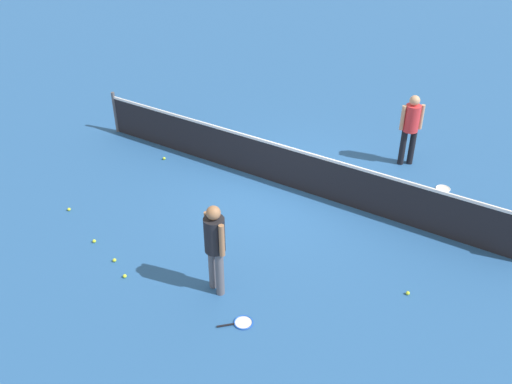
{
  "coord_description": "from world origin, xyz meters",
  "views": [
    {
      "loc": [
        5.02,
        -9.24,
        6.57
      ],
      "look_at": [
        0.33,
        -1.76,
        0.9
      ],
      "focal_mm": 39.64,
      "sensor_mm": 36.0,
      "label": 1
    }
  ],
  "objects_px": {
    "tennis_ball_by_net": "(408,293)",
    "tennis_ball_baseline": "(94,241)",
    "tennis_racket_near_player": "(242,323)",
    "tennis_ball_stray_left": "(164,158)",
    "tennis_ball_near_player": "(69,209)",
    "tennis_ball_midcourt": "(114,260)",
    "tennis_racket_far_player": "(443,189)",
    "player_far_side": "(411,124)",
    "tennis_ball_stray_right": "(125,276)",
    "player_near_side": "(215,242)"
  },
  "relations": [
    {
      "from": "tennis_ball_by_net",
      "to": "player_near_side",
      "type": "bearing_deg",
      "value": -150.09
    },
    {
      "from": "player_far_side",
      "to": "tennis_ball_midcourt",
      "type": "height_order",
      "value": "player_far_side"
    },
    {
      "from": "tennis_racket_far_player",
      "to": "tennis_ball_stray_left",
      "type": "bearing_deg",
      "value": -159.92
    },
    {
      "from": "tennis_racket_far_player",
      "to": "tennis_ball_baseline",
      "type": "relative_size",
      "value": 9.2
    },
    {
      "from": "tennis_ball_near_player",
      "to": "tennis_ball_stray_right",
      "type": "xyz_separation_m",
      "value": [
        2.4,
        -0.92,
        0.0
      ]
    },
    {
      "from": "tennis_ball_stray_left",
      "to": "tennis_ball_by_net",
      "type": "bearing_deg",
      "value": -12.18
    },
    {
      "from": "tennis_ball_by_net",
      "to": "tennis_ball_stray_right",
      "type": "height_order",
      "value": "same"
    },
    {
      "from": "tennis_racket_far_player",
      "to": "tennis_ball_stray_left",
      "type": "distance_m",
      "value": 6.37
    },
    {
      "from": "tennis_ball_baseline",
      "to": "tennis_ball_stray_left",
      "type": "distance_m",
      "value": 3.31
    },
    {
      "from": "player_far_side",
      "to": "tennis_ball_near_player",
      "type": "xyz_separation_m",
      "value": [
        -5.15,
        -5.54,
        -0.98
      ]
    },
    {
      "from": "player_near_side",
      "to": "tennis_racket_near_player",
      "type": "bearing_deg",
      "value": -28.87
    },
    {
      "from": "player_near_side",
      "to": "tennis_ball_near_player",
      "type": "xyz_separation_m",
      "value": [
        -3.94,
        0.31,
        -0.98
      ]
    },
    {
      "from": "tennis_ball_near_player",
      "to": "tennis_racket_far_player",
      "type": "bearing_deg",
      "value": 37.92
    },
    {
      "from": "player_far_side",
      "to": "tennis_racket_near_player",
      "type": "bearing_deg",
      "value": -93.94
    },
    {
      "from": "player_near_side",
      "to": "tennis_ball_midcourt",
      "type": "bearing_deg",
      "value": -169.06
    },
    {
      "from": "tennis_ball_by_net",
      "to": "tennis_ball_stray_left",
      "type": "bearing_deg",
      "value": 167.82
    },
    {
      "from": "player_near_side",
      "to": "tennis_ball_stray_right",
      "type": "xyz_separation_m",
      "value": [
        -1.54,
        -0.61,
        -0.98
      ]
    },
    {
      "from": "player_near_side",
      "to": "tennis_ball_by_net",
      "type": "distance_m",
      "value": 3.36
    },
    {
      "from": "player_far_side",
      "to": "tennis_ball_near_player",
      "type": "bearing_deg",
      "value": -132.93
    },
    {
      "from": "tennis_racket_far_player",
      "to": "tennis_ball_stray_right",
      "type": "height_order",
      "value": "tennis_ball_stray_right"
    },
    {
      "from": "player_far_side",
      "to": "tennis_racket_near_player",
      "type": "relative_size",
      "value": 3.18
    },
    {
      "from": "tennis_ball_near_player",
      "to": "tennis_ball_by_net",
      "type": "height_order",
      "value": "same"
    },
    {
      "from": "player_far_side",
      "to": "tennis_ball_by_net",
      "type": "xyz_separation_m",
      "value": [
        1.57,
        -4.25,
        -0.98
      ]
    },
    {
      "from": "tennis_racket_near_player",
      "to": "tennis_ball_midcourt",
      "type": "distance_m",
      "value": 2.78
    },
    {
      "from": "tennis_racket_near_player",
      "to": "tennis_ball_baseline",
      "type": "height_order",
      "value": "tennis_ball_baseline"
    },
    {
      "from": "tennis_racket_far_player",
      "to": "tennis_ball_midcourt",
      "type": "bearing_deg",
      "value": -127.77
    },
    {
      "from": "tennis_racket_far_player",
      "to": "tennis_ball_midcourt",
      "type": "distance_m",
      "value": 7.04
    },
    {
      "from": "tennis_racket_near_player",
      "to": "player_near_side",
      "type": "bearing_deg",
      "value": 151.13
    },
    {
      "from": "tennis_ball_midcourt",
      "to": "tennis_ball_baseline",
      "type": "relative_size",
      "value": 1.0
    },
    {
      "from": "player_far_side",
      "to": "tennis_racket_near_player",
      "type": "distance_m",
      "value": 6.37
    },
    {
      "from": "tennis_ball_by_net",
      "to": "tennis_ball_baseline",
      "type": "distance_m",
      "value": 5.78
    },
    {
      "from": "tennis_ball_stray_left",
      "to": "tennis_ball_stray_right",
      "type": "height_order",
      "value": "same"
    },
    {
      "from": "player_near_side",
      "to": "tennis_racket_near_player",
      "type": "height_order",
      "value": "player_near_side"
    },
    {
      "from": "tennis_racket_far_player",
      "to": "tennis_ball_by_net",
      "type": "bearing_deg",
      "value": -82.56
    },
    {
      "from": "player_far_side",
      "to": "tennis_ball_near_player",
      "type": "relative_size",
      "value": 25.76
    },
    {
      "from": "tennis_ball_baseline",
      "to": "player_near_side",
      "type": "bearing_deg",
      "value": 3.73
    },
    {
      "from": "tennis_ball_stray_left",
      "to": "tennis_ball_stray_right",
      "type": "bearing_deg",
      "value": -59.41
    },
    {
      "from": "tennis_ball_baseline",
      "to": "tennis_ball_stray_right",
      "type": "xyz_separation_m",
      "value": [
        1.18,
        -0.43,
        0.0
      ]
    },
    {
      "from": "tennis_racket_near_player",
      "to": "tennis_ball_stray_left",
      "type": "bearing_deg",
      "value": 142.42
    },
    {
      "from": "tennis_racket_near_player",
      "to": "tennis_ball_by_net",
      "type": "relative_size",
      "value": 8.1
    },
    {
      "from": "tennis_ball_baseline",
      "to": "tennis_ball_stray_left",
      "type": "relative_size",
      "value": 1.0
    },
    {
      "from": "tennis_ball_by_net",
      "to": "tennis_ball_midcourt",
      "type": "height_order",
      "value": "same"
    },
    {
      "from": "tennis_ball_near_player",
      "to": "tennis_ball_stray_right",
      "type": "distance_m",
      "value": 2.57
    },
    {
      "from": "player_near_side",
      "to": "tennis_ball_by_net",
      "type": "xyz_separation_m",
      "value": [
        2.78,
        1.6,
        -0.98
      ]
    },
    {
      "from": "tennis_racket_near_player",
      "to": "tennis_ball_by_net",
      "type": "distance_m",
      "value": 2.85
    },
    {
      "from": "tennis_ball_near_player",
      "to": "tennis_ball_baseline",
      "type": "height_order",
      "value": "same"
    },
    {
      "from": "player_near_side",
      "to": "player_far_side",
      "type": "height_order",
      "value": "same"
    },
    {
      "from": "player_far_side",
      "to": "tennis_ball_near_player",
      "type": "distance_m",
      "value": 7.63
    },
    {
      "from": "tennis_ball_stray_left",
      "to": "player_far_side",
      "type": "bearing_deg",
      "value": 30.32
    },
    {
      "from": "tennis_ball_near_player",
      "to": "tennis_ball_baseline",
      "type": "relative_size",
      "value": 1.0
    }
  ]
}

